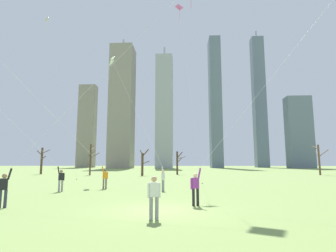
# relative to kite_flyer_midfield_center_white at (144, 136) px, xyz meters

# --- Properties ---
(ground_plane) EXTENTS (400.00, 400.00, 0.00)m
(ground_plane) POSITION_rel_kite_flyer_midfield_center_white_xyz_m (2.44, -11.29, -4.58)
(ground_plane) COLOR #7A934C
(kite_flyer_midfield_center_white) EXTENTS (7.91, 12.34, 15.81)m
(kite_flyer_midfield_center_white) POSITION_rel_kite_flyer_midfield_center_white_xyz_m (0.00, 0.00, 0.00)
(kite_flyer_midfield_center_white) COLOR gray
(kite_flyer_midfield_center_white) RESTS_ON ground
(kite_flyer_foreground_right_orange) EXTENTS (9.97, 1.57, 13.27)m
(kite_flyer_foreground_right_orange) POSITION_rel_kite_flyer_midfield_center_white_xyz_m (5.53, -9.88, -1.81)
(kite_flyer_foreground_right_orange) COLOR black
(kite_flyer_foreground_right_orange) RESTS_ON ground
(kite_flyer_midfield_left_green) EXTENTS (6.16, 8.60, 9.93)m
(kite_flyer_midfield_left_green) POSITION_rel_kite_flyer_midfield_center_white_xyz_m (-3.69, -2.50, -2.65)
(kite_flyer_midfield_left_green) COLOR #726656
(kite_flyer_midfield_left_green) RESTS_ON ground
(kite_flyer_far_back_purple) EXTENTS (12.51, 6.45, 15.02)m
(kite_flyer_far_back_purple) POSITION_rel_kite_flyer_midfield_center_white_xyz_m (-8.84, -5.55, -0.01)
(kite_flyer_far_back_purple) COLOR gray
(kite_flyer_far_back_purple) RESTS_ON ground
(kite_flyer_foreground_left_red) EXTENTS (10.50, 9.85, 18.76)m
(kite_flyer_foreground_left_red) POSITION_rel_kite_flyer_midfield_center_white_xyz_m (-3.01, -9.24, 0.07)
(kite_flyer_foreground_left_red) COLOR #33384C
(kite_flyer_foreground_left_red) RESTS_ON ground
(bystander_far_off_by_trees) EXTENTS (0.49, 0.29, 1.62)m
(bystander_far_off_by_trees) POSITION_rel_kite_flyer_midfield_center_white_xyz_m (2.39, -13.50, -3.67)
(bystander_far_off_by_trees) COLOR gray
(bystander_far_off_by_trees) RESTS_ON ground
(distant_kite_drifting_right_yellow) EXTENTS (6.75, 1.89, 23.91)m
(distant_kite_drifting_right_yellow) POSITION_rel_kite_flyer_midfield_center_white_xyz_m (-16.16, 12.16, 16.86)
(distant_kite_drifting_right_yellow) COLOR yellow
(distant_kite_drifting_right_yellow) RESTS_ON ground
(distant_kite_drifting_left_pink) EXTENTS (2.79, 1.03, 19.75)m
(distant_kite_drifting_left_pink) POSITION_rel_kite_flyer_midfield_center_white_xyz_m (3.40, 3.87, 12.59)
(distant_kite_drifting_left_pink) COLOR pink
(distant_kite_drifting_left_pink) RESTS_ON ground
(bare_tree_right_of_center) EXTENTS (1.69, 1.27, 4.54)m
(bare_tree_right_of_center) POSITION_rel_kite_flyer_midfield_center_white_xyz_m (-3.59, 22.62, -2.38)
(bare_tree_right_of_center) COLOR #4C3828
(bare_tree_right_of_center) RESTS_ON ground
(bare_tree_far_right_edge) EXTENTS (1.71, 1.96, 4.32)m
(bare_tree_far_right_edge) POSITION_rel_kite_flyer_midfield_center_white_xyz_m (2.37, 27.07, -2.25)
(bare_tree_far_right_edge) COLOR #423326
(bare_tree_far_right_edge) RESTS_ON ground
(bare_tree_rightmost) EXTENTS (1.30, 2.75, 5.54)m
(bare_tree_rightmost) POSITION_rel_kite_flyer_midfield_center_white_xyz_m (-13.17, 23.76, -1.56)
(bare_tree_rightmost) COLOR #4C3828
(bare_tree_rightmost) RESTS_ON ground
(bare_tree_left_of_center) EXTENTS (1.78, 2.98, 5.12)m
(bare_tree_left_of_center) POSITION_rel_kite_flyer_midfield_center_white_xyz_m (-24.06, 27.05, -1.86)
(bare_tree_left_of_center) COLOR #4C3828
(bare_tree_left_of_center) RESTS_ON ground
(bare_tree_center) EXTENTS (2.22, 2.05, 5.44)m
(bare_tree_center) POSITION_rel_kite_flyer_midfield_center_white_xyz_m (27.97, 26.36, -1.59)
(bare_tree_center) COLOR brown
(bare_tree_center) RESTS_ON ground
(skyline_tall_tower) EXTENTS (5.23, 9.94, 61.77)m
(skyline_tall_tower) POSITION_rel_kite_flyer_midfield_center_white_xyz_m (18.57, 101.11, 26.30)
(skyline_tall_tower) COLOR slate
(skyline_tall_tower) RESTS_ON ground
(skyline_slender_spire) EXTENTS (8.39, 5.25, 41.87)m
(skyline_slender_spire) POSITION_rel_kite_flyer_midfield_center_white_xyz_m (-45.35, 107.92, 16.35)
(skyline_slender_spire) COLOR gray
(skyline_slender_spire) RESTS_ON ground
(skyline_short_annex) EXTENTS (10.09, 6.01, 30.52)m
(skyline_short_annex) POSITION_rel_kite_flyer_midfield_center_white_xyz_m (52.74, 92.57, 10.68)
(skyline_short_annex) COLOR slate
(skyline_short_annex) RESTS_ON ground
(skyline_mid_tower_left) EXTENTS (5.95, 5.88, 71.77)m
(skyline_mid_tower_left) POSITION_rel_kite_flyer_midfield_center_white_xyz_m (42.39, 112.82, 29.28)
(skyline_mid_tower_left) COLOR slate
(skyline_mid_tower_left) RESTS_ON ground
(skyline_squat_block) EXTENTS (9.91, 10.67, 58.29)m
(skyline_squat_block) POSITION_rel_kite_flyer_midfield_center_white_xyz_m (-23.59, 90.90, 22.58)
(skyline_squat_block) COLOR gray
(skyline_squat_block) RESTS_ON ground
(skyline_mid_tower_right) EXTENTS (7.26, 8.73, 54.44)m
(skyline_mid_tower_right) POSITION_rel_kite_flyer_midfield_center_white_xyz_m (-4.86, 91.81, 20.28)
(skyline_mid_tower_right) COLOR #9EA3AD
(skyline_mid_tower_right) RESTS_ON ground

